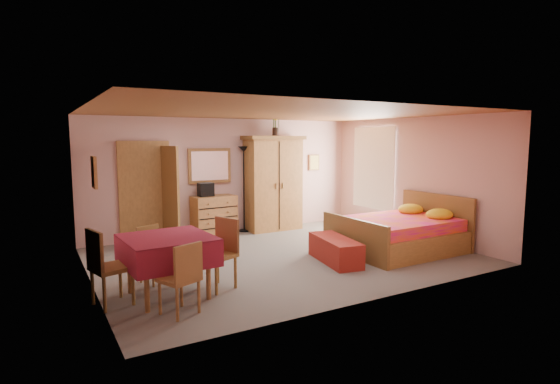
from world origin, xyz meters
TOP-DOWN VIEW (x-y plane):
  - floor at (0.00, 0.00)m, footprint 6.50×6.50m
  - ceiling at (0.00, 0.00)m, footprint 6.50×6.50m
  - wall_back at (0.00, 2.50)m, footprint 6.50×0.10m
  - wall_front at (0.00, -2.50)m, footprint 6.50×0.10m
  - wall_left at (-3.25, 0.00)m, footprint 0.10×5.00m
  - wall_right at (3.25, 0.00)m, footprint 0.10×5.00m
  - doorway at (-1.90, 2.47)m, footprint 1.06×0.12m
  - window at (3.21, 1.20)m, footprint 0.08×1.40m
  - picture_left at (-3.22, -0.60)m, footprint 0.04×0.32m
  - picture_back at (2.35, 2.47)m, footprint 0.30×0.04m
  - chest_of_drawers at (-0.46, 2.25)m, footprint 0.98×0.54m
  - wall_mirror at (-0.46, 2.46)m, footprint 0.98×0.07m
  - stereo at (-0.64, 2.26)m, footprint 0.32×0.24m
  - floor_lamp at (0.32, 2.36)m, footprint 0.30×0.30m
  - wardrobe at (1.01, 2.22)m, footprint 1.41×0.73m
  - sunflower_vase at (1.09, 2.23)m, footprint 0.22×0.22m
  - bed at (2.09, -0.75)m, footprint 2.25×1.78m
  - bench at (0.59, -0.77)m, footprint 0.70×1.34m
  - dining_table at (-2.40, -0.99)m, footprint 1.19×1.19m
  - chair_south at (-2.45, -1.66)m, footprint 0.53×0.53m
  - chair_north at (-2.40, -0.31)m, footprint 0.50×0.50m
  - chair_west at (-3.11, -0.95)m, footprint 0.56×0.56m
  - chair_east at (-1.71, -1.04)m, footprint 0.59×0.59m

SIDE VIEW (x-z plane):
  - floor at x=0.00m, z-range 0.00..0.00m
  - bench at x=0.59m, z-range 0.00..0.42m
  - dining_table at x=-2.40m, z-range 0.00..0.83m
  - chair_north at x=-2.40m, z-range 0.00..0.84m
  - chest_of_drawers at x=-0.46m, z-range 0.00..0.90m
  - chair_south at x=-2.45m, z-range 0.00..0.90m
  - chair_east at x=-1.71m, z-range 0.00..1.00m
  - chair_west at x=-3.11m, z-range 0.00..1.01m
  - bed at x=2.09m, z-range 0.00..1.04m
  - floor_lamp at x=0.32m, z-range 0.00..1.97m
  - doorway at x=-1.90m, z-range -0.05..2.10m
  - stereo at x=-0.64m, z-range 0.90..1.19m
  - wardrobe at x=1.01m, z-range 0.00..2.21m
  - wall_back at x=0.00m, z-range 0.00..2.60m
  - wall_front at x=0.00m, z-range 0.00..2.60m
  - wall_left at x=-3.25m, z-range 0.00..2.60m
  - wall_right at x=3.25m, z-range 0.00..2.60m
  - window at x=3.21m, z-range 0.48..2.42m
  - picture_back at x=2.35m, z-range 1.35..1.75m
  - wall_mirror at x=-0.46m, z-range 1.16..1.94m
  - picture_left at x=-3.22m, z-range 1.49..1.91m
  - sunflower_vase at x=1.09m, z-range 2.21..2.75m
  - ceiling at x=0.00m, z-range 2.60..2.60m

